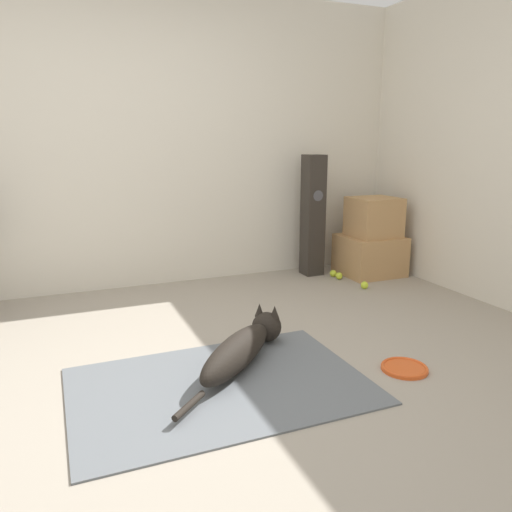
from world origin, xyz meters
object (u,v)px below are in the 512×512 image
Objects in this scene: floor_speaker at (313,216)px; tennis_ball_near_speaker at (365,285)px; cardboard_box_upper at (374,217)px; dog at (243,347)px; tennis_ball_loose_on_carpet at (339,276)px; cardboard_box_lower at (370,255)px; tennis_ball_by_boxes at (333,273)px; frisbee at (404,368)px.

floor_speaker is 17.49× the size of tennis_ball_near_speaker.
cardboard_box_upper reaches higher than tennis_ball_near_speaker.
tennis_ball_loose_on_carpet is (1.50, 1.37, -0.08)m from dog.
cardboard_box_upper is at bearing 5.43° from tennis_ball_loose_on_carpet.
tennis_ball_near_speaker is at bearing 33.37° from dog.
tennis_ball_by_boxes is (-0.38, 0.04, -0.16)m from cardboard_box_lower.
tennis_ball_near_speaker is at bearing -129.14° from cardboard_box_lower.
tennis_ball_by_boxes is at bearing 95.94° from tennis_ball_near_speaker.
frisbee is at bearing -104.25° from floor_speaker.
cardboard_box_lower is (1.88, 1.43, 0.08)m from dog.
cardboard_box_lower reaches higher than frisbee.
frisbee is 0.23× the size of floor_speaker.
dog is 2.36m from cardboard_box_lower.
dog reaches higher than tennis_ball_loose_on_carpet.
dog is 3.36× the size of frisbee.
tennis_ball_near_speaker is 0.36m from tennis_ball_loose_on_carpet.
tennis_ball_by_boxes is (0.14, -0.18, -0.54)m from floor_speaker.
dog is at bearing 153.24° from frisbee.
tennis_ball_near_speaker is at bearing -131.27° from cardboard_box_upper.
tennis_ball_loose_on_carpet is at bearing -171.67° from cardboard_box_lower.
cardboard_box_lower is 8.39× the size of tennis_ball_by_boxes.
cardboard_box_lower is 0.55m from tennis_ball_near_speaker.
cardboard_box_lower is at bearing -22.77° from floor_speaker.
tennis_ball_by_boxes is 1.00× the size of tennis_ball_near_speaker.
dog is 0.78× the size of floor_speaker.
tennis_ball_near_speaker and tennis_ball_loose_on_carpet have the same top height.
tennis_ball_by_boxes is at bearing 70.54° from frisbee.
frisbee is at bearing -120.05° from cardboard_box_upper.
floor_speaker is 0.85m from tennis_ball_near_speaker.
dog is 13.58× the size of tennis_ball_near_speaker.
tennis_ball_near_speaker is (0.05, -0.45, 0.00)m from tennis_ball_by_boxes.
tennis_ball_loose_on_carpet is at bearing -87.78° from tennis_ball_by_boxes.
tennis_ball_by_boxes and tennis_ball_loose_on_carpet have the same top height.
floor_speaker is 17.49× the size of tennis_ball_by_boxes.
dog is at bearing -135.56° from tennis_ball_by_boxes.
frisbee is 2.00m from tennis_ball_by_boxes.
dog reaches higher than frisbee.
tennis_ball_by_boxes reaches higher than frisbee.
cardboard_box_upper reaches higher than dog.
cardboard_box_lower reaches higher than dog.
cardboard_box_upper is 6.55× the size of tennis_ball_by_boxes.
tennis_ball_loose_on_carpet is at bearing 96.96° from tennis_ball_near_speaker.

